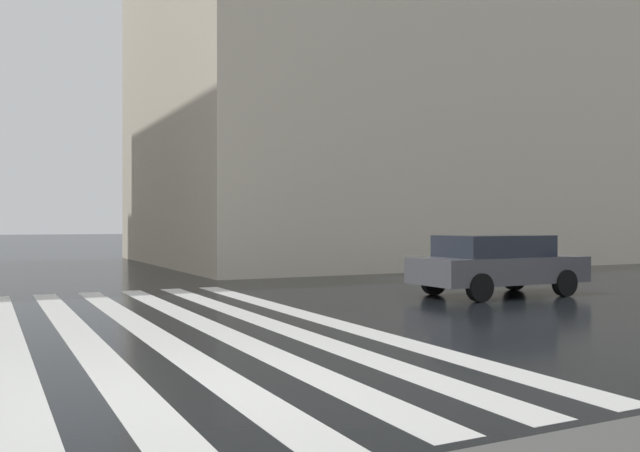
# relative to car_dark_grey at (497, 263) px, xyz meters

# --- Properties ---
(ground_plane) EXTENTS (220.00, 220.00, 0.00)m
(ground_plane) POSITION_rel_car_dark_grey_xyz_m (-5.50, 8.51, -0.76)
(ground_plane) COLOR black
(zebra_crossing) EXTENTS (13.00, 7.50, 0.01)m
(zebra_crossing) POSITION_rel_car_dark_grey_xyz_m (-1.50, 8.94, -0.75)
(zebra_crossing) COLOR silver
(zebra_crossing) RESTS_ON ground_plane
(haussmann_block_corner) EXTENTS (15.14, 28.07, 18.83)m
(haussmann_block_corner) POSITION_rel_car_dark_grey_xyz_m (14.57, -9.51, 8.47)
(haussmann_block_corner) COLOR beige
(haussmann_block_corner) RESTS_ON ground_plane
(car_dark_grey) EXTENTS (1.85, 4.10, 1.41)m
(car_dark_grey) POSITION_rel_car_dark_grey_xyz_m (0.00, 0.00, 0.00)
(car_dark_grey) COLOR #4C4C51
(car_dark_grey) RESTS_ON ground_plane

